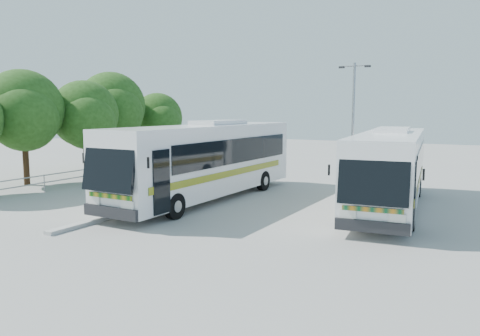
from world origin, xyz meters
The scene contains 10 objects.
ground centered at (0.00, 0.00, 0.00)m, with size 100.00×100.00×0.00m, color #969691.
kerb_divider centered at (-2.30, 2.00, 0.07)m, with size 0.40×16.00×0.15m, color #B2B2AD.
railing centered at (-10.00, 4.00, 0.74)m, with size 0.06×22.00×1.00m.
tree_far_b centered at (-13.02, 1.20, 4.57)m, with size 5.33×5.03×6.96m.
tree_far_c centered at (-12.12, 5.10, 4.26)m, with size 4.97×4.69×6.49m.
tree_far_d centered at (-13.31, 8.80, 4.82)m, with size 5.62×5.30×7.33m.
tree_far_e centered at (-12.63, 13.30, 3.89)m, with size 4.54×4.28×5.92m.
coach_main centered at (-1.00, 2.68, 2.08)m, with size 3.05×13.69×3.79m.
coach_adjacent centered at (7.55, 5.00, 1.92)m, with size 3.95×12.83×3.50m.
lamppost centered at (4.73, 8.76, 3.93)m, with size 1.74×0.20×7.12m.
Camera 1 is at (11.90, -17.09, 4.57)m, focal length 35.00 mm.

